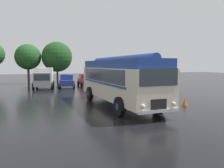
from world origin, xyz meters
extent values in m
plane|color=black|center=(0.00, 0.00, 0.00)|extent=(120.00, 120.00, 0.00)
cube|color=beige|center=(-0.01, -0.13, 1.60)|extent=(3.07, 10.13, 2.10)
cube|color=#1E3D93|center=(-0.01, -0.13, 2.93)|extent=(2.86, 9.92, 0.56)
cylinder|color=#1E3D93|center=(-0.01, -0.13, 3.19)|extent=(1.15, 9.52, 0.60)
cube|color=#2D3842|center=(1.23, 0.24, 2.17)|extent=(0.50, 7.99, 0.84)
cube|color=#2D3842|center=(-1.29, 0.10, 2.17)|extent=(0.50, 7.99, 0.84)
cube|color=#1E3D93|center=(1.24, 0.14, 1.63)|extent=(0.50, 8.19, 0.12)
cube|color=#1E3D93|center=(-1.28, 0.00, 1.63)|extent=(0.50, 8.19, 0.12)
cube|color=#2D3842|center=(0.28, -5.14, 2.27)|extent=(2.20, 0.16, 0.88)
cube|color=black|center=(0.28, -5.14, 0.90)|extent=(0.90, 0.11, 0.56)
cube|color=silver|center=(0.28, -5.16, 0.57)|extent=(2.38, 0.24, 0.16)
sphere|color=white|center=(1.17, -5.10, 0.87)|extent=(0.22, 0.22, 0.22)
sphere|color=white|center=(-0.62, -5.20, 0.87)|extent=(0.22, 0.22, 0.22)
cylinder|color=black|center=(1.46, -3.15, 0.55)|extent=(0.34, 1.11, 1.10)
cylinder|color=#1E3D93|center=(1.46, -3.15, 0.55)|extent=(0.34, 0.40, 0.39)
cylinder|color=black|center=(-1.13, -3.30, 0.55)|extent=(0.34, 1.11, 1.10)
cylinder|color=#1E3D93|center=(-1.13, -3.30, 0.55)|extent=(0.34, 0.40, 0.39)
cylinder|color=black|center=(1.12, 2.84, 0.55)|extent=(0.34, 1.11, 1.10)
cylinder|color=#1E3D93|center=(1.12, 2.84, 0.55)|extent=(0.34, 0.40, 0.39)
cylinder|color=black|center=(-1.48, 2.69, 0.55)|extent=(0.34, 1.11, 1.10)
cylinder|color=#1E3D93|center=(-1.48, 2.69, 0.55)|extent=(0.34, 0.40, 0.39)
cube|color=navy|center=(-2.02, 13.62, 0.67)|extent=(2.23, 4.38, 0.70)
cube|color=navy|center=(-2.00, 13.77, 1.34)|extent=(1.77, 2.36, 0.64)
cube|color=#2D3842|center=(-1.25, 13.67, 1.34)|extent=(0.27, 1.92, 0.50)
cube|color=#2D3842|center=(-2.76, 13.87, 1.34)|extent=(0.27, 1.92, 0.50)
cylinder|color=black|center=(-1.32, 12.21, 0.32)|extent=(0.28, 0.66, 0.64)
cylinder|color=black|center=(-3.06, 12.44, 0.32)|extent=(0.28, 0.66, 0.64)
cylinder|color=black|center=(-0.98, 14.80, 0.32)|extent=(0.28, 0.66, 0.64)
cylinder|color=black|center=(-2.73, 15.02, 0.32)|extent=(0.28, 0.66, 0.64)
cube|color=maroon|center=(0.63, 14.23, 0.67)|extent=(1.77, 4.23, 0.70)
cube|color=maroon|center=(0.63, 14.38, 1.34)|extent=(1.53, 2.21, 0.64)
cube|color=#2D3842|center=(1.39, 14.36, 1.34)|extent=(0.06, 1.93, 0.50)
cube|color=#2D3842|center=(-0.13, 14.39, 1.34)|extent=(0.06, 1.93, 0.50)
cylinder|color=black|center=(1.49, 12.91, 0.32)|extent=(0.21, 0.64, 0.64)
cylinder|color=black|center=(-0.27, 12.94, 0.32)|extent=(0.21, 0.64, 0.64)
cylinder|color=black|center=(1.53, 15.51, 0.32)|extent=(0.21, 0.64, 0.64)
cylinder|color=black|center=(-0.23, 15.54, 0.32)|extent=(0.21, 0.64, 0.64)
cube|color=navy|center=(3.72, 13.34, 0.67)|extent=(1.80, 4.24, 0.70)
cube|color=navy|center=(3.72, 13.49, 1.34)|extent=(1.55, 2.22, 0.64)
cube|color=#2D3842|center=(4.48, 13.47, 1.34)|extent=(0.07, 1.93, 0.50)
cube|color=#2D3842|center=(2.96, 13.51, 1.34)|extent=(0.07, 1.93, 0.50)
cylinder|color=black|center=(4.57, 12.02, 0.32)|extent=(0.22, 0.64, 0.64)
cylinder|color=black|center=(2.81, 12.06, 0.32)|extent=(0.22, 0.64, 0.64)
cylinder|color=black|center=(4.63, 14.62, 0.32)|extent=(0.22, 0.64, 0.64)
cylinder|color=black|center=(2.87, 14.66, 0.32)|extent=(0.22, 0.64, 0.64)
cube|color=silver|center=(-4.71, 14.77, 1.45)|extent=(2.38, 4.12, 2.10)
cube|color=#A4A4A4|center=(-4.99, 11.88, 1.20)|extent=(2.06, 1.92, 1.60)
cube|color=#2D3842|center=(-5.08, 11.01, 1.48)|extent=(1.69, 0.20, 0.72)
cylinder|color=black|center=(-3.95, 11.84, 0.40)|extent=(0.32, 0.82, 0.80)
cylinder|color=black|center=(-6.02, 12.04, 0.40)|extent=(0.32, 0.82, 0.80)
cylinder|color=black|center=(-3.60, 15.39, 0.40)|extent=(0.32, 0.82, 0.80)
cylinder|color=black|center=(-5.67, 15.59, 0.40)|extent=(0.32, 0.82, 0.80)
cylinder|color=#4C3823|center=(-6.91, 21.15, 1.33)|extent=(0.33, 0.33, 2.65)
sphere|color=#235623|center=(-6.91, 21.15, 4.11)|extent=(3.88, 3.88, 3.88)
sphere|color=#235623|center=(-6.39, 20.86, 4.17)|extent=(2.56, 2.56, 2.56)
cylinder|color=#4C3823|center=(-2.61, 20.90, 1.19)|extent=(0.28, 0.28, 2.38)
sphere|color=#1E4C1E|center=(-2.61, 20.90, 4.15)|extent=(4.72, 4.72, 4.72)
sphere|color=#1E4C1E|center=(-2.08, 20.60, 4.23)|extent=(2.95, 2.95, 2.95)
cone|color=orange|center=(4.38, -1.74, 0.28)|extent=(0.36, 0.36, 0.55)
camera|label=1|loc=(-5.33, -14.58, 2.86)|focal=35.00mm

